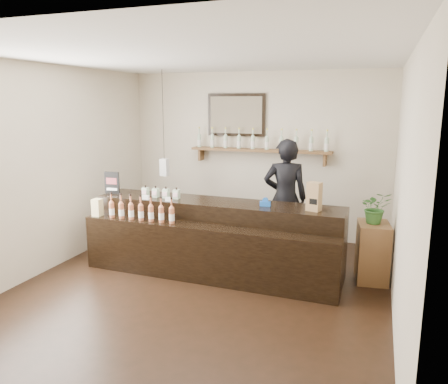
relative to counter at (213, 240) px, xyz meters
name	(u,v)px	position (x,y,z in m)	size (l,w,h in m)	color
ground	(201,288)	(0.06, -0.57, -0.45)	(5.00, 5.00, 0.00)	black
room_shell	(200,153)	(0.06, -0.57, 1.25)	(5.00, 5.00, 5.00)	beige
back_wall_decor	(245,134)	(-0.10, 1.80, 1.31)	(2.66, 0.96, 1.69)	brown
counter	(213,240)	(0.00, 0.00, 0.00)	(3.47, 0.99, 1.13)	black
promo_sign	(112,183)	(-1.62, 0.08, 0.68)	(0.23, 0.04, 0.33)	black
paper_bag	(314,197)	(1.33, 0.03, 0.69)	(0.19, 0.17, 0.36)	olive
tape_dispenser	(265,203)	(0.70, 0.07, 0.56)	(0.14, 0.06, 0.12)	blue
side_cabinet	(372,252)	(2.06, 0.42, -0.07)	(0.45, 0.58, 0.77)	brown
potted_plant	(376,208)	(2.06, 0.42, 0.52)	(0.37, 0.32, 0.42)	#316327
shopkeeper	(285,191)	(0.78, 0.98, 0.55)	(0.73, 0.48, 2.01)	black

